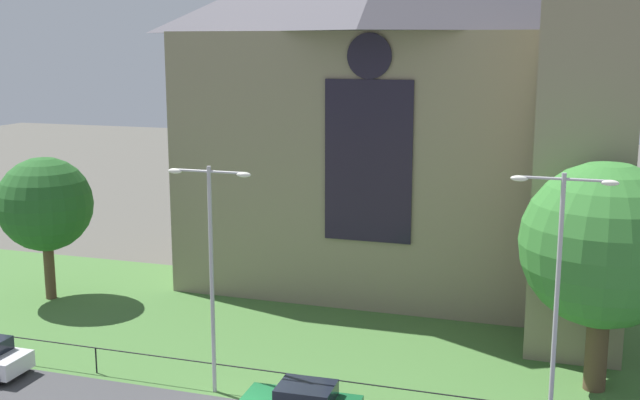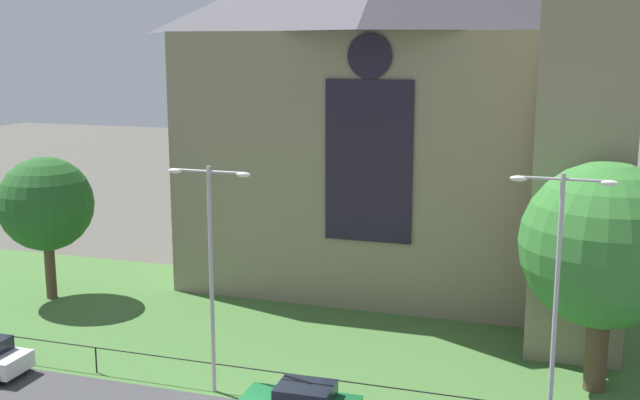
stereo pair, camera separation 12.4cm
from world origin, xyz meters
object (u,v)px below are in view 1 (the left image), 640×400
at_px(church_building, 408,102).
at_px(streetlamp_far, 558,277).
at_px(streetlamp_near, 211,253).
at_px(tree_right_near, 604,246).
at_px(tree_left_far, 45,204).

height_order(church_building, streetlamp_far, church_building).
distance_m(church_building, streetlamp_near, 17.54).
distance_m(church_building, streetlamp_far, 19.05).
relative_size(tree_right_near, tree_left_far, 1.19).
bearing_deg(tree_left_far, tree_right_near, -6.37).
height_order(church_building, tree_right_near, church_building).
distance_m(church_building, tree_left_far, 20.04).
relative_size(tree_left_far, streetlamp_far, 0.82).
distance_m(tree_right_near, streetlamp_far, 5.07).
bearing_deg(tree_right_near, church_building, 131.10).
distance_m(church_building, tree_right_near, 16.01).
bearing_deg(streetlamp_near, tree_left_far, 149.39).
bearing_deg(streetlamp_near, church_building, 76.21).
xyz_separation_m(church_building, streetlamp_far, (8.57, -16.42, -4.45)).
relative_size(tree_right_near, streetlamp_near, 1.02).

